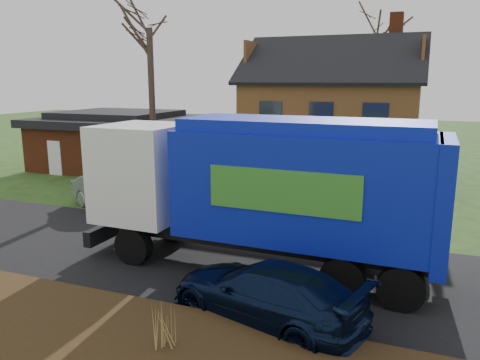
% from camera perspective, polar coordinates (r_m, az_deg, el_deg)
% --- Properties ---
extents(ground, '(120.00, 120.00, 0.00)m').
position_cam_1_polar(ground, '(15.58, -5.84, -9.44)').
color(ground, '#244517').
rests_on(ground, ground).
extents(road, '(80.00, 7.00, 0.02)m').
position_cam_1_polar(road, '(15.58, -5.84, -9.40)').
color(road, black).
rests_on(road, ground).
extents(mulch_verge, '(80.00, 3.50, 0.30)m').
position_cam_1_polar(mulch_verge, '(11.52, -18.44, -17.40)').
color(mulch_verge, black).
rests_on(mulch_verge, ground).
extents(main_house, '(12.95, 8.95, 9.26)m').
position_cam_1_polar(main_house, '(27.33, 10.32, 8.40)').
color(main_house, beige).
rests_on(main_house, ground).
extents(ranch_house, '(9.80, 8.20, 3.70)m').
position_cam_1_polar(ranch_house, '(32.14, -14.58, 4.77)').
color(ranch_house, brown).
rests_on(ranch_house, ground).
extents(garbage_truck, '(10.86, 3.12, 4.63)m').
position_cam_1_polar(garbage_truck, '(13.91, 3.12, -0.52)').
color(garbage_truck, black).
rests_on(garbage_truck, ground).
extents(silver_sedan, '(5.11, 3.55, 1.60)m').
position_cam_1_polar(silver_sedan, '(21.49, -15.25, -1.53)').
color(silver_sedan, '#999BA0').
rests_on(silver_sedan, ground).
extents(navy_wagon, '(5.34, 3.31, 1.44)m').
position_cam_1_polar(navy_wagon, '(11.53, 3.15, -13.53)').
color(navy_wagon, black).
rests_on(navy_wagon, ground).
extents(tree_front_west, '(3.98, 3.98, 11.83)m').
position_cam_1_polar(tree_front_west, '(27.61, -11.12, 20.31)').
color(tree_front_west, '#3F2E26').
rests_on(tree_front_west, ground).
extents(tree_back, '(3.75, 3.75, 11.86)m').
position_cam_1_polar(tree_back, '(34.42, 16.35, 18.63)').
color(tree_back, '#453329').
rests_on(tree_back, ground).
extents(grass_clump_mid, '(0.33, 0.27, 0.93)m').
position_cam_1_polar(grass_clump_mid, '(10.20, -9.11, -17.05)').
color(grass_clump_mid, '#A38B48').
rests_on(grass_clump_mid, mulch_verge).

